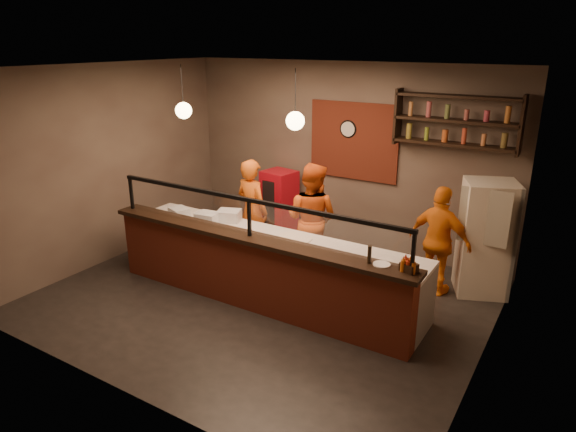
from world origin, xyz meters
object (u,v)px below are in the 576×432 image
Objects in this scene: cook_mid at (312,219)px; pizza_dough at (294,238)px; fridge at (485,238)px; wall_clock at (348,129)px; condiment_caddy at (409,267)px; pepper_mill at (369,255)px; cook_left at (252,211)px; cook_right at (439,241)px; red_cooler at (279,205)px.

cook_mid is 0.88m from pizza_dough.
fridge is 2.75m from pizza_dough.
wall_clock reaches higher than condiment_caddy.
cook_mid is 8.44× the size of pepper_mill.
cook_right is at bearing -160.92° from cook_left.
cook_mid is 1.06× the size of fridge.
cook_left is 8.17× the size of pepper_mill.
cook_right is (1.90, 0.34, -0.08)m from cook_mid.
red_cooler is at bearing -70.04° from cook_left.
wall_clock is at bearing -15.52° from cook_right.
wall_clock is 0.24× the size of red_cooler.
red_cooler is (-1.20, -0.31, -1.46)m from wall_clock.
wall_clock reaches higher than cook_mid.
cook_mid is 2.46m from condiment_caddy.
cook_mid is (0.05, -1.33, -1.21)m from wall_clock.
pizza_dough is (0.25, -2.19, -1.19)m from wall_clock.
wall_clock is at bearing -89.67° from cook_mid.
condiment_caddy is at bearing -16.21° from pizza_dough.
fridge is at bearing -133.80° from cook_right.
pepper_mill is (-0.35, -1.74, 0.36)m from cook_right.
condiment_caddy is at bearing 143.85° from cook_mid.
cook_mid is at bearing 173.87° from fridge.
cook_right is 1.81m from pepper_mill.
cook_left is at bearing 170.28° from fridge.
wall_clock is at bearing 96.55° from pizza_dough.
red_cooler is 3.74m from pepper_mill.
cook_left reaches higher than condiment_caddy.
fridge is at bearing 67.03° from pepper_mill.
pepper_mill is (2.62, -1.33, 0.30)m from cook_left.
red_cooler is 6.04× the size of pepper_mill.
cook_right is 0.96× the size of fridge.
pizza_dough is at bearing 46.52° from cook_right.
cook_mid is at bearing -29.46° from red_cooler.
cook_mid is (1.07, 0.08, 0.03)m from cook_left.
red_cooler is at bearing 139.06° from pepper_mill.
fridge is 3.71m from red_cooler.
wall_clock is 1.91m from red_cooler.
fridge is at bearing -13.69° from wall_clock.
pizza_dough is at bearing 157.82° from pepper_mill.
wall_clock reaches higher than fridge.
fridge is 2.17m from condiment_caddy.
wall_clock reaches higher than red_cooler.
wall_clock reaches higher than cook_right.
wall_clock is at bearing 24.38° from red_cooler.
condiment_caddy is at bearing -26.49° from red_cooler.
condiment_caddy reaches higher than pizza_dough.
condiment_caddy is (2.02, -1.39, 0.22)m from cook_mid.
cook_mid is 1.63m from red_cooler.
cook_mid is at bearing 137.80° from pepper_mill.
cook_right is 2.08m from pizza_dough.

